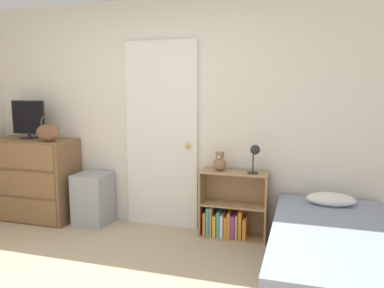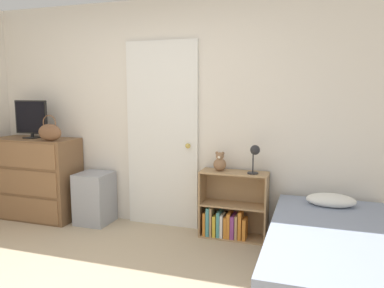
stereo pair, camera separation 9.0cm
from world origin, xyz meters
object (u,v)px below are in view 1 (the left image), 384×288
bookshelf (230,213)px  desk_lamp (255,153)px  storage_bin (93,199)px  teddy_bear (220,162)px  dresser (34,179)px  handbag (48,132)px  bed (334,259)px  tv (28,119)px

bookshelf → desk_lamp: (0.25, -0.04, 0.66)m
storage_bin → teddy_bear: 1.58m
dresser → handbag: bearing=-22.0°
dresser → bookshelf: 2.41m
bed → dresser: bearing=168.2°
tv → dresser: bearing=-24.3°
handbag → storage_bin: handbag is taller
tv → teddy_bear: (2.33, 0.08, -0.42)m
teddy_bear → bed: (1.11, -0.81, -0.56)m
dresser → handbag: size_ratio=3.41×
tv → bed: tv is taller
dresser → teddy_bear: dresser is taller
dresser → handbag: handbag is taller
handbag → bookshelf: handbag is taller
desk_lamp → bed: 1.27m
handbag → desk_lamp: (2.30, 0.21, -0.16)m
bookshelf → bed: bookshelf is taller
bookshelf → desk_lamp: 0.71m
dresser → bookshelf: dresser is taller
tv → bed: (3.43, -0.73, -0.97)m
handbag → teddy_bear: (1.93, 0.24, -0.28)m
storage_bin → bed: (2.60, -0.75, -0.05)m
handbag → teddy_bear: handbag is taller
dresser → tv: tv is taller
bookshelf → desk_lamp: size_ratio=2.40×
handbag → bookshelf: (2.05, 0.24, -0.82)m
dresser → desk_lamp: bearing=1.5°
tv → storage_bin: bearing=1.6°
handbag → storage_bin: size_ratio=0.50×
dresser → bed: dresser is taller
storage_bin → teddy_bear: size_ratio=2.91×
desk_lamp → bed: desk_lamp is taller
dresser → bookshelf: bearing=2.5°
handbag → teddy_bear: 1.97m
handbag → desk_lamp: bearing=5.1°
storage_bin → teddy_bear: teddy_bear is taller
bookshelf → teddy_bear: teddy_bear is taller
handbag → storage_bin: bearing=22.7°
dresser → tv: bearing=155.7°
dresser → teddy_bear: bearing=2.7°
storage_bin → bed: 2.71m
handbag → bed: 3.20m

